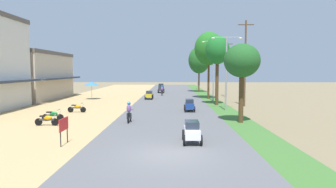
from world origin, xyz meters
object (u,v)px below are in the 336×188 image
Objects in this scene: car_hatchback_white at (192,131)px; parked_motorbike_nearest at (47,119)px; streetlamp_far at (198,70)px; car_hatchback_blue at (189,105)px; streetlamp_mid at (213,66)px; car_sedan_yellow at (149,95)px; street_signboard at (64,126)px; parked_motorbike_third at (77,107)px; motorbike_foreground_rider at (129,113)px; median_tree_second at (217,51)px; car_van_charcoal at (161,88)px; median_tree_third at (209,49)px; vendor_umbrella at (92,84)px; median_tree_fourth at (199,60)px; parked_motorbike_second at (53,115)px; utility_pole_far at (245,62)px; utility_pole_near at (227,68)px; motorbike_ahead_second at (162,91)px; streetlamp_near at (226,68)px; median_tree_nearest at (242,62)px.

parked_motorbike_nearest is at bearing 154.65° from car_hatchback_white.
car_hatchback_blue is at bearing -96.47° from streetlamp_far.
car_sedan_yellow is at bearing 165.77° from streetlamp_mid.
street_signboard is 15.30m from car_hatchback_blue.
motorbike_foreground_rider reaches higher than parked_motorbike_third.
car_van_charcoal is (-7.41, 19.01, -5.49)m from median_tree_second.
median_tree_third is 15.15m from car_hatchback_blue.
parked_motorbike_third is 8.04m from motorbike_foreground_rider.
motorbike_foreground_rider is at bearing 69.34° from street_signboard.
car_hatchback_white is (10.47, -4.96, 0.19)m from parked_motorbike_nearest.
parked_motorbike_nearest is 20.05m from vendor_umbrella.
median_tree_third is (-0.06, 7.49, 0.79)m from median_tree_second.
street_signboard is at bearing -105.71° from median_tree_fourth.
parked_motorbike_second is 19.07m from car_sedan_yellow.
median_tree_third is at bearing 80.77° from car_hatchback_white.
utility_pole_far is at bearing 29.74° from parked_motorbike_second.
streetlamp_far is at bearing 67.48° from car_sedan_yellow.
median_tree_fourth is 0.87× the size of utility_pole_far.
utility_pole_near is (3.24, 3.45, -2.72)m from median_tree_third.
street_signboard is 0.75× the size of car_hatchback_white.
median_tree_third is 22.28m from motorbike_foreground_rider.
motorbike_ahead_second reaches higher than car_sedan_yellow.
streetlamp_near is at bearing -87.73° from median_tree_second.
utility_pole_far reaches higher than median_tree_second.
streetlamp_mid is (0.00, 9.14, 0.27)m from streetlamp_near.
parked_motorbike_nearest is 20.90m from car_sedan_yellow.
car_hatchback_white is 31.27m from motorbike_ahead_second.
vendor_umbrella is 22.44m from median_tree_fourth.
street_signboard is 0.83× the size of motorbike_foreground_rider.
utility_pole_near is 4.39× the size of car_hatchback_blue.
street_signboard is 0.20× the size of streetlamp_near.
parked_motorbike_second is 25.04m from median_tree_third.
streetlamp_mid is at bearing -62.58° from car_van_charcoal.
streetlamp_mid is 4.07× the size of car_hatchback_white.
utility_pole_far reaches higher than streetlamp_near.
streetlamp_far is at bearing 49.77° from car_van_charcoal.
parked_motorbike_nearest is 26.40m from median_tree_third.
median_tree_third is 1.10× the size of utility_pole_near.
parked_motorbike_third is 1.00× the size of motorbike_ahead_second.
median_tree_third is (16.84, 1.02, 5.00)m from vendor_umbrella.
median_tree_nearest is 2.58× the size of car_van_charcoal.
median_tree_fourth is at bearing 62.14° from parked_motorbike_third.
car_sedan_yellow is 0.94× the size of car_van_charcoal.
street_signboard is 25.96m from vendor_umbrella.
utility_pole_near is at bearing 63.94° from street_signboard.
median_tree_fourth is at bearing 59.39° from car_sedan_yellow.
utility_pole_far reaches higher than parked_motorbike_second.
street_signboard is 31.98m from motorbike_ahead_second.
utility_pole_near is 13.19m from car_sedan_yellow.
car_hatchback_white is at bearing -101.08° from streetlamp_mid.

